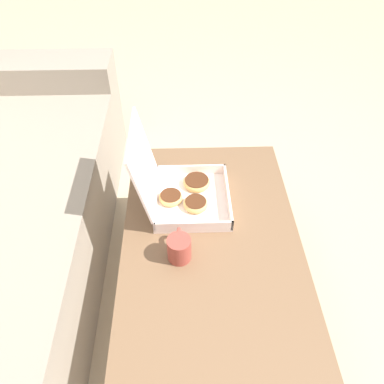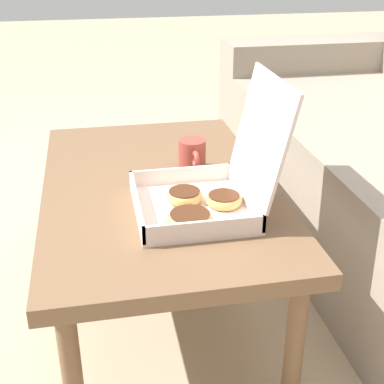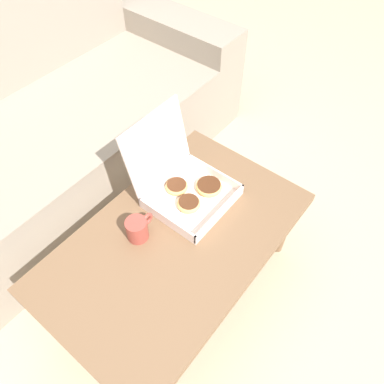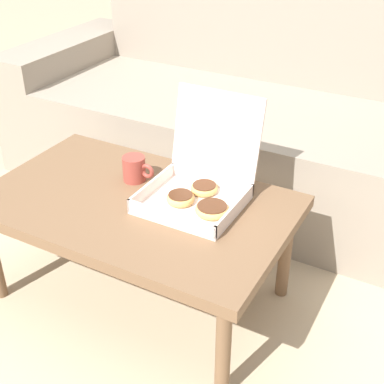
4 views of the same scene
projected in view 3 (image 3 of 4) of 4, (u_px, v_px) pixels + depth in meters
The scene contains 5 objects.
ground_plane at pixel (162, 273), 1.71m from camera, with size 12.00×12.00×0.00m, color tan.
couch at pixel (26, 142), 1.80m from camera, with size 2.26×0.89×0.97m.
coffee_table at pixel (176, 244), 1.39m from camera, with size 1.00×0.61×0.40m.
pastry_box at pixel (184, 184), 1.45m from camera, with size 0.31×0.34×0.32m.
coffee_mug at pixel (138, 229), 1.33m from camera, with size 0.12×0.08×0.09m.
Camera 3 is at (-0.53, -0.60, 1.56)m, focal length 35.00 mm.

